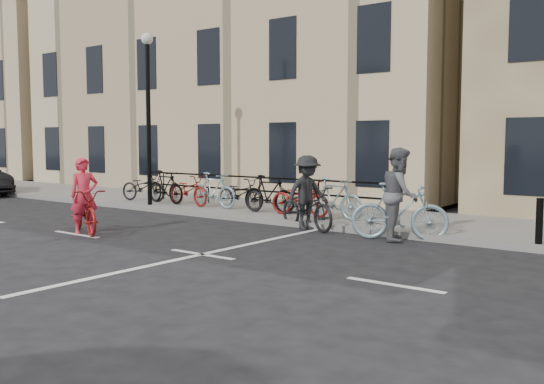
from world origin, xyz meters
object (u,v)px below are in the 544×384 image
Objects in this scene: cyclist_grey at (400,203)px; lamp_post at (148,97)px; cyclist_pink at (84,207)px; cyclist_dark at (307,200)px.

lamp_post is at bearing 62.19° from cyclist_grey.
cyclist_pink is at bearing -59.11° from lamp_post.
lamp_post is 2.51× the size of cyclist_pink.
cyclist_pink is at bearing 154.37° from cyclist_dark.
cyclist_pink is (2.49, -4.16, -2.88)m from lamp_post.
lamp_post is 6.87m from cyclist_dark.
cyclist_pink is 0.98× the size of cyclist_dark.
cyclist_grey is (6.27, 3.56, 0.20)m from cyclist_pink.
lamp_post reaches higher than cyclist_grey.
cyclist_pink is at bearing 95.71° from cyclist_grey.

